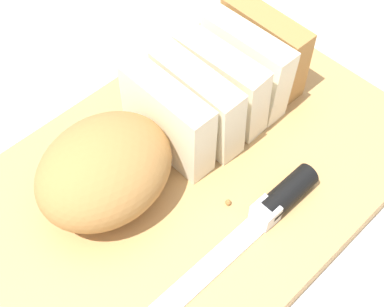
{
  "coord_description": "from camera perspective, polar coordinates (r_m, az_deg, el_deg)",
  "views": [
    {
      "loc": [
        -0.2,
        -0.21,
        0.45
      ],
      "look_at": [
        0.0,
        0.0,
        0.05
      ],
      "focal_mm": 50.47,
      "sensor_mm": 36.0,
      "label": 1
    }
  ],
  "objects": [
    {
      "name": "ground_plane",
      "position": [
        0.53,
        -0.0,
        -3.34
      ],
      "size": [
        3.0,
        3.0,
        0.0
      ],
      "primitive_type": "plane",
      "color": "beige"
    },
    {
      "name": "cutting_board",
      "position": [
        0.52,
        -0.0,
        -2.67
      ],
      "size": [
        0.44,
        0.3,
        0.02
      ],
      "primitive_type": "cube",
      "rotation": [
        0.0,
        0.0,
        0.02
      ],
      "color": "tan",
      "rests_on": "ground_plane"
    },
    {
      "name": "bread_loaf",
      "position": [
        0.49,
        -2.56,
        3.32
      ],
      "size": [
        0.29,
        0.11,
        0.08
      ],
      "rotation": [
        0.0,
        0.0,
        0.04
      ],
      "color": "#A8753D",
      "rests_on": "cutting_board"
    },
    {
      "name": "bread_knife",
      "position": [
        0.48,
        7.35,
        -6.7
      ],
      "size": [
        0.26,
        0.02,
        0.02
      ],
      "rotation": [
        0.0,
        0.0,
        3.15
      ],
      "color": "silver",
      "rests_on": "cutting_board"
    },
    {
      "name": "crumb_near_knife",
      "position": [
        0.49,
        3.85,
        -5.18
      ],
      "size": [
        0.01,
        0.01,
        0.01
      ],
      "primitive_type": "sphere",
      "color": "#996633",
      "rests_on": "cutting_board"
    },
    {
      "name": "crumb_near_loaf",
      "position": [
        0.49,
        -4.76,
        -4.53
      ],
      "size": [
        0.01,
        0.01,
        0.01
      ],
      "primitive_type": "sphere",
      "color": "#996633",
      "rests_on": "cutting_board"
    },
    {
      "name": "crumb_stray_left",
      "position": [
        0.52,
        -3.09,
        -0.07
      ],
      "size": [
        0.0,
        0.0,
        0.0
      ],
      "primitive_type": "sphere",
      "color": "#996633",
      "rests_on": "cutting_board"
    }
  ]
}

